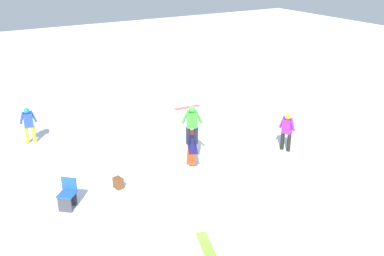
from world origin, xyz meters
TOP-DOWN VIEW (x-y plane):
  - ground_plane at (0.00, 0.00)m, footprint 60.00×60.00m
  - rail_feature at (0.00, 0.00)m, footprint 2.35×1.61m
  - snow_kicker_ramp at (-1.76, 1.10)m, footprint 2.32×2.22m
  - main_rider_on_rail at (0.00, 0.00)m, footprint 1.41×0.88m
  - bystander_blue at (4.55, 4.33)m, footprint 0.24×0.62m
  - bystander_purple at (-0.77, -3.47)m, footprint 0.61×0.30m
  - loose_snowboard_lime at (-4.02, 1.93)m, footprint 1.35×0.65m
  - loose_snowboard_coral at (4.90, -2.62)m, footprint 0.34×1.26m
  - folding_chair at (-0.51, 4.33)m, footprint 0.62×0.62m
  - backpack_on_snow at (-0.20, 2.72)m, footprint 0.34×0.28m

SIDE VIEW (x-z plane):
  - ground_plane at x=0.00m, z-range 0.00..0.00m
  - loose_snowboard_lime at x=-4.02m, z-range 0.00..0.02m
  - loose_snowboard_coral at x=4.90m, z-range 0.00..0.02m
  - backpack_on_snow at x=-0.20m, z-range 0.00..0.34m
  - snow_kicker_ramp at x=-1.76m, z-range 0.00..0.55m
  - folding_chair at x=-0.51m, z-range -0.03..0.85m
  - rail_feature at x=0.00m, z-range 0.26..0.99m
  - bystander_blue at x=4.55m, z-range 0.08..1.48m
  - bystander_purple at x=-0.77m, z-range 0.09..1.49m
  - main_rider_on_rail at x=0.00m, z-range 0.72..2.08m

